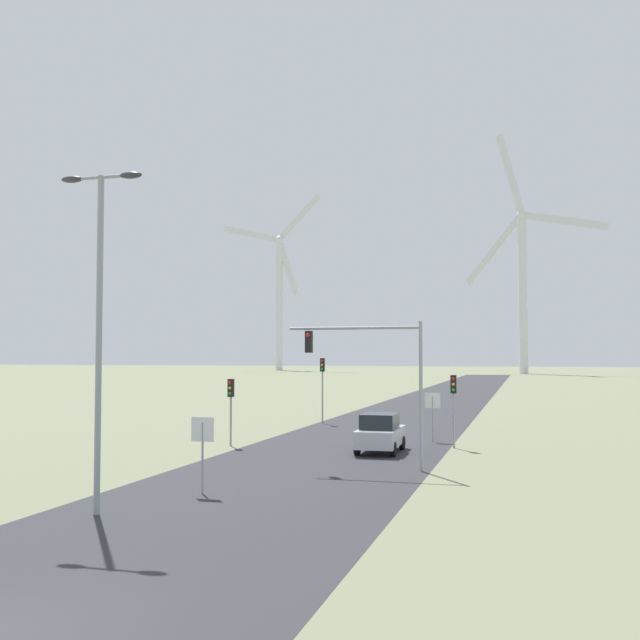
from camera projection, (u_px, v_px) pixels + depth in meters
road_surface at (413, 414)px, 58.45m from camera, size 10.00×240.00×0.01m
streetlamp at (99, 301)px, 21.67m from camera, size 2.64×0.32×9.86m
stop_sign_near at (203, 440)px, 24.70m from camera, size 0.81×0.07×2.51m
stop_sign_far at (433, 407)px, 39.64m from camera, size 0.81×0.07×2.57m
traffic_light_post_near_left at (231, 397)px, 37.66m from camera, size 0.28×0.34×3.37m
traffic_light_post_near_right at (454, 394)px, 36.82m from camera, size 0.28×0.34×3.59m
traffic_light_post_mid_left at (322, 376)px, 50.11m from camera, size 0.28×0.33×4.37m
traffic_light_mast_overhead at (372, 362)px, 30.05m from camera, size 5.50×0.35×5.91m
car_approaching at (380, 433)px, 35.09m from camera, size 1.88×4.12×1.83m
wind_turbine_far_left at (279, 289)px, 228.49m from camera, size 30.51×3.56×53.72m
wind_turbine_left at (523, 271)px, 185.68m from camera, size 34.03×17.76×61.20m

